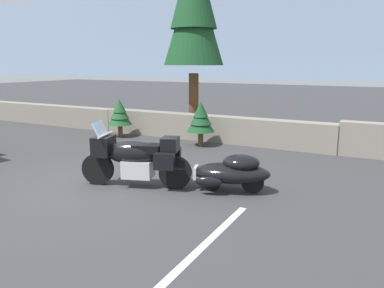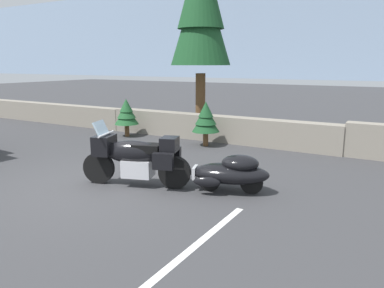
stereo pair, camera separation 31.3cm
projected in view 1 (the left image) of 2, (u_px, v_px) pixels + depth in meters
ground_plane at (97, 187)px, 7.73m from camera, size 80.00×80.00×0.00m
stone_guard_wall at (213, 128)px, 12.21m from camera, size 24.00×0.54×0.93m
distant_ridgeline at (373, 40)px, 88.45m from camera, size 240.00×80.00×16.00m
touring_motorcycle at (135, 157)px, 7.63m from camera, size 2.24×1.17×1.33m
car_shaped_trailer at (232, 171)px, 7.35m from camera, size 2.20×1.14×0.76m
pine_sapling_near at (201, 118)px, 11.41m from camera, size 0.84×0.84×1.36m
pine_sapling_farther at (120, 113)px, 12.84m from camera, size 0.83×0.83×1.31m
parking_stripe_marker at (196, 253)px, 5.02m from camera, size 0.12×3.60×0.01m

